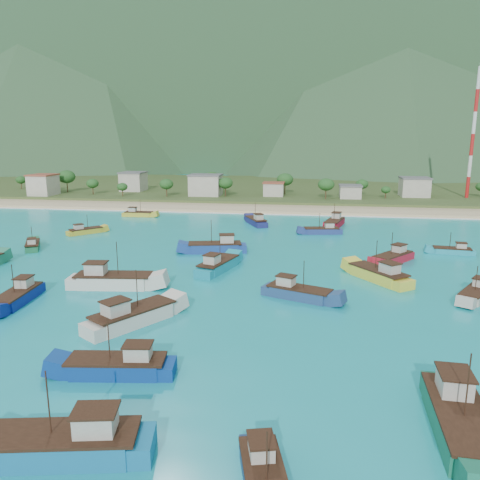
# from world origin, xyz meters

# --- Properties ---
(ground) EXTENTS (600.00, 600.00, 0.00)m
(ground) POSITION_xyz_m (0.00, 0.00, 0.00)
(ground) COLOR #0D8B94
(ground) RESTS_ON ground
(beach) EXTENTS (400.00, 18.00, 1.20)m
(beach) POSITION_xyz_m (0.00, 79.00, 0.00)
(beach) COLOR beige
(beach) RESTS_ON ground
(land) EXTENTS (400.00, 110.00, 2.40)m
(land) POSITION_xyz_m (0.00, 140.00, 0.00)
(land) COLOR #385123
(land) RESTS_ON ground
(surf_line) EXTENTS (400.00, 2.50, 0.08)m
(surf_line) POSITION_xyz_m (0.00, 69.50, 0.00)
(surf_line) COLOR white
(surf_line) RESTS_ON ground
(mountains) EXTENTS (1520.00, 440.00, 260.00)m
(mountains) POSITION_xyz_m (-18.31, 403.81, 106.83)
(mountains) COLOR slate
(mountains) RESTS_ON ground
(village) EXTENTS (215.65, 29.15, 7.50)m
(village) POSITION_xyz_m (1.17, 102.06, 4.94)
(village) COLOR beige
(village) RESTS_ON ground
(vegetation) EXTENTS (278.05, 26.42, 9.07)m
(vegetation) POSITION_xyz_m (-15.83, 103.11, 5.32)
(vegetation) COLOR #235623
(vegetation) RESTS_ON ground
(radio_tower) EXTENTS (1.20, 1.20, 45.66)m
(radio_tower) POSITION_xyz_m (64.25, 108.00, 24.43)
(radio_tower) COLOR red
(radio_tower) RESTS_ON ground
(boat_0) EXTENTS (8.40, 3.32, 4.84)m
(boat_0) POSITION_xyz_m (36.67, 25.02, 0.49)
(boat_0) COLOR teal
(boat_0) RESTS_ON ground
(boat_1) EXTENTS (9.93, 12.49, 7.39)m
(boat_1) POSITION_xyz_m (-14.36, -19.97, 0.95)
(boat_1) COLOR beige
(boat_1) RESTS_ON ground
(boat_2) EXTENTS (11.01, 6.72, 6.26)m
(boat_2) POSITION_xyz_m (6.19, -6.84, 0.75)
(boat_2) COLOR navy
(boat_2) RESTS_ON ground
(boat_4) EXTENTS (11.27, 4.63, 6.46)m
(boat_4) POSITION_xyz_m (-10.85, -32.45, 0.78)
(boat_4) COLOR navy
(boat_4) RESTS_ON ground
(boat_5) EXTENTS (7.68, 8.20, 5.13)m
(boat_5) POSITION_xyz_m (-47.09, 32.97, 0.54)
(boat_5) COLOR gold
(boat_5) RESTS_ON ground
(boat_6) EXTENTS (12.68, 6.19, 7.20)m
(boat_6) POSITION_xyz_m (-11.39, 19.18, 0.92)
(boat_6) COLOR navy
(boat_6) RESTS_ON ground
(boat_7) EXTENTS (4.55, 13.47, 7.86)m
(boat_7) POSITION_xyz_m (19.91, -37.43, 1.04)
(boat_7) COLOR #176B4F
(boat_7) RESTS_ON ground
(boat_9) EXTENTS (4.13, 10.87, 6.28)m
(boat_9) POSITION_xyz_m (-33.66, -14.58, 0.75)
(boat_9) COLOR navy
(boat_9) RESTS_ON ground
(boat_10) EXTENTS (6.17, 11.89, 6.74)m
(boat_10) POSITION_xyz_m (14.20, 52.16, 0.83)
(boat_10) COLOR #A81124
(boat_10) RESTS_ON ground
(boat_11) EXTENTS (13.66, 5.41, 7.86)m
(boat_11) POSITION_xyz_m (-23.04, -6.13, 1.04)
(boat_11) COLOR silver
(boat_11) RESTS_ON ground
(boat_16) EXTENTS (13.07, 6.06, 7.44)m
(boat_16) POSITION_xyz_m (-9.77, -44.82, 0.96)
(boat_16) COLOR #116C9F
(boat_16) RESTS_ON ground
(boat_17) EXTENTS (7.42, 11.03, 6.32)m
(boat_17) POSITION_xyz_m (-6.81, 51.57, 0.76)
(boat_17) COLOR navy
(boat_17) RESTS_ON ground
(boat_18) EXTENTS (9.97, 11.70, 7.06)m
(boat_18) POSITION_xyz_m (19.24, 3.83, 0.89)
(boat_18) COLOR yellow
(boat_18) RESTS_ON ground
(boat_20) EXTENTS (9.76, 4.31, 5.57)m
(boat_20) POSITION_xyz_m (10.72, 41.73, 0.62)
(boat_20) COLOR navy
(boat_20) RESTS_ON ground
(boat_23) EXTENTS (7.30, 9.36, 5.51)m
(boat_23) POSITION_xyz_m (32.20, -2.99, 0.61)
(boat_23) COLOR #B5AFA3
(boat_23) RESTS_ON ground
(boat_24) EXTENTS (6.42, 8.80, 5.11)m
(boat_24) POSITION_xyz_m (-50.84, 16.50, 0.54)
(boat_24) COLOR #17653D
(boat_24) RESTS_ON ground
(boat_25) EXTENTS (9.32, 2.89, 5.48)m
(boat_25) POSITION_xyz_m (-43.34, 59.48, 0.60)
(boat_25) COLOR gold
(boat_25) RESTS_ON ground
(boat_30) EXTENTS (6.47, 11.95, 6.77)m
(boat_30) POSITION_xyz_m (-8.37, 5.80, 0.84)
(boat_30) COLOR teal
(boat_30) RESTS_ON ground
(boat_31) EXTENTS (9.15, 10.28, 6.30)m
(boat_31) POSITION_xyz_m (23.52, 16.34, 0.75)
(boat_31) COLOR #AD192B
(boat_31) RESTS_ON ground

